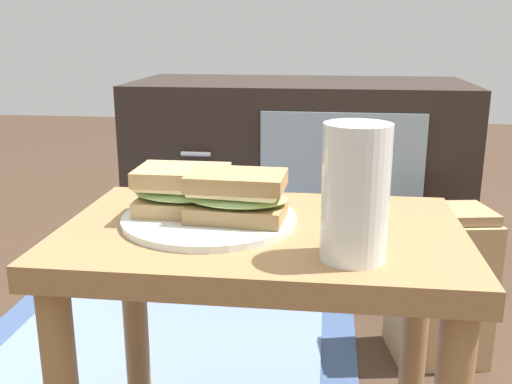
{
  "coord_description": "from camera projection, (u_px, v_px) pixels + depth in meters",
  "views": [
    {
      "loc": [
        0.09,
        -0.77,
        0.73
      ],
      "look_at": [
        -0.01,
        0.0,
        0.51
      ],
      "focal_mm": 41.16,
      "sensor_mm": 36.0,
      "label": 1
    }
  ],
  "objects": [
    {
      "name": "area_rug",
      "position": [
        155.0,
        359.0,
        1.33
      ],
      "size": [
        0.91,
        0.73,
        0.01
      ],
      "color": "#384C72",
      "rests_on": "ground"
    },
    {
      "name": "sandwich_front",
      "position": [
        183.0,
        190.0,
        0.85
      ],
      "size": [
        0.14,
        0.1,
        0.07
      ],
      "color": "tan",
      "rests_on": "plate"
    },
    {
      "name": "side_table",
      "position": [
        262.0,
        286.0,
        0.85
      ],
      "size": [
        0.56,
        0.36,
        0.46
      ],
      "color": "olive",
      "rests_on": "ground"
    },
    {
      "name": "tv_cabinet",
      "position": [
        299.0,
        178.0,
        1.77
      ],
      "size": [
        0.96,
        0.46,
        0.58
      ],
      "color": "black",
      "rests_on": "ground"
    },
    {
      "name": "plate",
      "position": [
        210.0,
        219.0,
        0.84
      ],
      "size": [
        0.25,
        0.25,
        0.01
      ],
      "primitive_type": "cylinder",
      "color": "silver",
      "rests_on": "side_table"
    },
    {
      "name": "sandwich_back",
      "position": [
        236.0,
        197.0,
        0.81
      ],
      "size": [
        0.15,
        0.1,
        0.07
      ],
      "color": "#9E7A4C",
      "rests_on": "plate"
    },
    {
      "name": "paper_bag",
      "position": [
        440.0,
        284.0,
        1.32
      ],
      "size": [
        0.22,
        0.2,
        0.35
      ],
      "color": "tan",
      "rests_on": "ground"
    },
    {
      "name": "beer_glass",
      "position": [
        355.0,
        197.0,
        0.69
      ],
      "size": [
        0.08,
        0.08,
        0.16
      ],
      "color": "silver",
      "rests_on": "side_table"
    }
  ]
}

